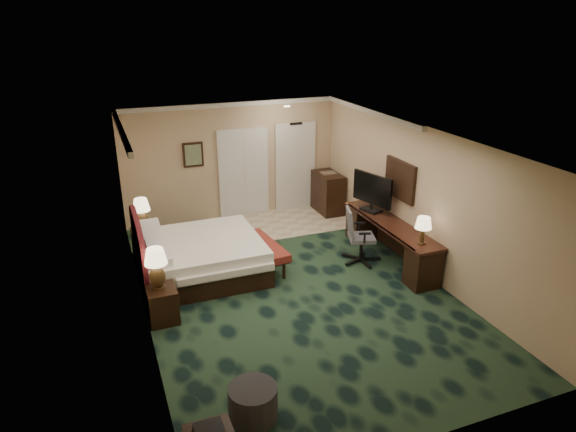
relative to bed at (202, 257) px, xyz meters
name	(u,v)px	position (x,y,z in m)	size (l,w,h in m)	color
floor	(292,289)	(1.34, -1.12, -0.34)	(5.00, 7.50, 0.00)	black
ceiling	(293,138)	(1.34, -1.12, 2.36)	(5.00, 7.50, 0.00)	white
wall_back	(232,161)	(1.34, 2.63, 1.01)	(5.00, 0.00, 2.70)	#C6B187
wall_front	(426,343)	(1.34, -4.87, 1.01)	(5.00, 0.00, 2.70)	#C6B187
wall_left	(138,240)	(-1.16, -1.12, 1.01)	(0.00, 7.50, 2.70)	#C6B187
wall_right	(419,199)	(3.84, -1.12, 1.01)	(0.00, 7.50, 2.70)	#C6B187
crown_molding	(293,141)	(1.34, -1.12, 2.31)	(5.00, 7.50, 0.10)	silver
tile_patch	(282,223)	(2.24, 1.78, -0.33)	(3.20, 1.70, 0.01)	beige
headboard	(139,251)	(-1.10, -0.12, 0.36)	(0.12, 2.00, 1.40)	#441115
entry_door	(295,167)	(2.89, 2.60, 0.71)	(1.02, 0.06, 2.18)	silver
closet_doors	(244,173)	(1.59, 2.59, 0.71)	(1.20, 0.06, 2.10)	white
wall_art	(193,155)	(0.44, 2.59, 1.26)	(0.45, 0.06, 0.55)	#496B5E
wall_mirror	(400,180)	(3.80, -0.52, 1.21)	(0.05, 0.95, 0.75)	white
bed	(202,257)	(0.00, 0.00, 0.00)	(2.13, 1.97, 0.68)	white
nightstand_near	(163,304)	(-0.92, -1.31, -0.06)	(0.45, 0.51, 0.56)	black
nightstand_far	(145,244)	(-0.92, 1.11, -0.05)	(0.46, 0.52, 0.57)	black
lamp_near	(157,268)	(-0.95, -1.26, 0.56)	(0.35, 0.35, 0.66)	black
lamp_far	(142,214)	(-0.90, 1.16, 0.55)	(0.34, 0.34, 0.64)	black
bed_bench	(263,254)	(1.14, -0.11, -0.10)	(0.49, 1.41, 0.48)	maroon
ottoman	(253,403)	(-0.23, -3.83, -0.13)	(0.59, 0.59, 0.42)	#26262B
desk	(390,242)	(3.52, -0.75, 0.05)	(0.58, 2.71, 0.78)	black
tv	(372,193)	(3.48, -0.05, 0.83)	(0.08, 1.00, 0.78)	black
desk_lamp	(423,230)	(3.51, -1.76, 0.70)	(0.29, 0.29, 0.51)	black
desk_chair	(362,235)	(2.98, -0.60, 0.21)	(0.64, 0.60, 1.09)	#5A5A5A
minibar	(328,193)	(3.53, 2.08, 0.15)	(0.51, 0.92, 0.97)	black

